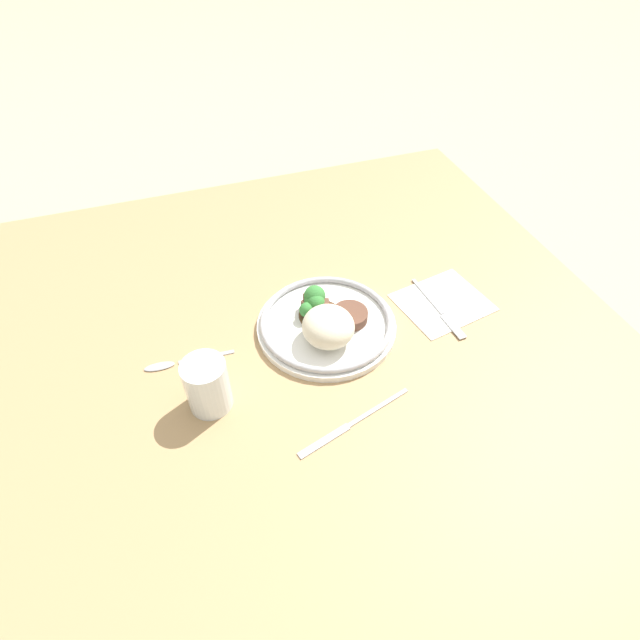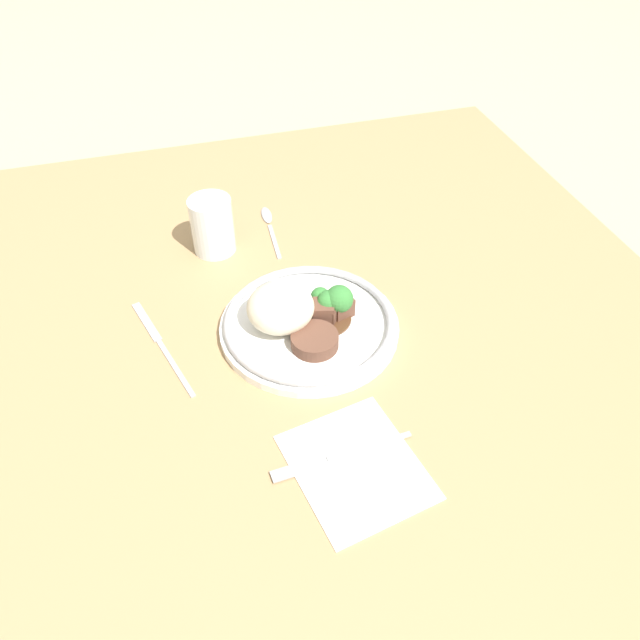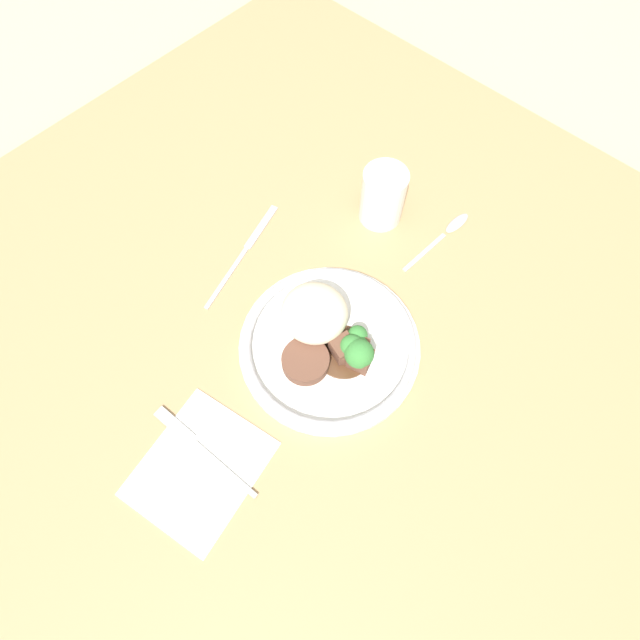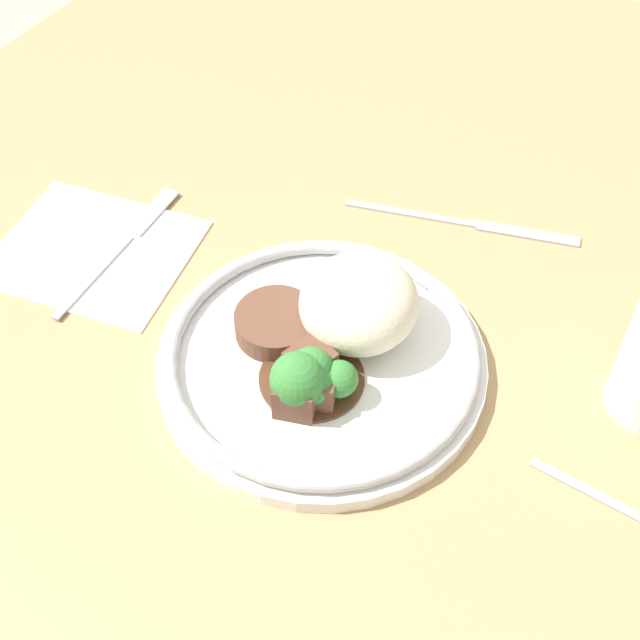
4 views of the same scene
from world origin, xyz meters
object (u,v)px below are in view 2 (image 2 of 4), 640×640
Objects in this scene: fork at (329,459)px; spoon at (268,221)px; juice_glass at (213,228)px; knife at (160,343)px; plate at (306,319)px.

fork is 1.14× the size of spoon.
juice_glass is 0.24m from knife.
fork and spoon have the same top height.
juice_glass is at bearing 120.09° from spoon.
knife is at bearing 81.49° from plate.
plate reaches higher than fork.
fork is (-0.46, -0.06, -0.04)m from juice_glass.
fork is 0.52m from spoon.
juice_glass is 0.60× the size of spoon.
juice_glass is at bearing -45.30° from knife.
knife is at bearing -59.88° from fork.
knife is at bearing 142.80° from spoon.
fork is at bearing -172.37° from juice_glass.
juice_glass is at bearing -86.46° from fork.
knife is (0.26, 0.18, -0.00)m from fork.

